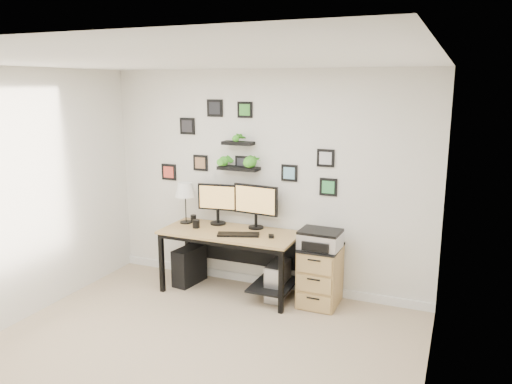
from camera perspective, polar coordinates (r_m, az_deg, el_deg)
The scene contains 14 objects.
room at distance 6.25m, azimuth 0.93°, elevation -10.11°, with size 4.00×4.00×4.00m.
desk at distance 5.88m, azimuth -2.56°, elevation -5.62°, with size 1.60×0.70×0.75m.
monitor_left at distance 6.05m, azimuth -4.43°, elevation -1.03°, with size 0.49×0.22×0.50m.
monitor_right at distance 5.85m, azimuth -0.04°, elevation -1.24°, with size 0.57×0.20×0.53m.
keyboard at distance 5.66m, azimuth -2.03°, elevation -4.88°, with size 0.47×0.15×0.02m, color black.
mouse at distance 5.59m, azimuth 1.75°, elevation -5.07°, with size 0.06×0.09×0.03m, color black.
table_lamp at distance 6.14m, azimuth -8.10°, elevation 0.14°, with size 0.25×0.25×0.50m.
mug at distance 5.99m, azimuth -6.86°, elevation -3.64°, with size 0.09×0.09×0.10m, color black.
pen_cup at distance 6.24m, azimuth -7.17°, elevation -3.03°, with size 0.07×0.07×0.09m, color black.
pc_tower_black at distance 6.30m, azimuth -7.61°, elevation -8.31°, with size 0.20×0.46×0.46m, color black.
pc_tower_grey at distance 5.83m, azimuth 2.49°, elevation -10.08°, with size 0.19×0.43×0.42m.
file_cabinet at distance 5.69m, azimuth 7.33°, elevation -9.44°, with size 0.43×0.53×0.67m.
printer at distance 5.50m, azimuth 7.34°, elevation -5.37°, with size 0.45×0.37×0.20m.
wall_decor at distance 5.90m, azimuth -1.86°, elevation 4.58°, with size 2.30×0.18×1.06m.
Camera 1 is at (2.14, -3.39, 2.42)m, focal length 35.00 mm.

